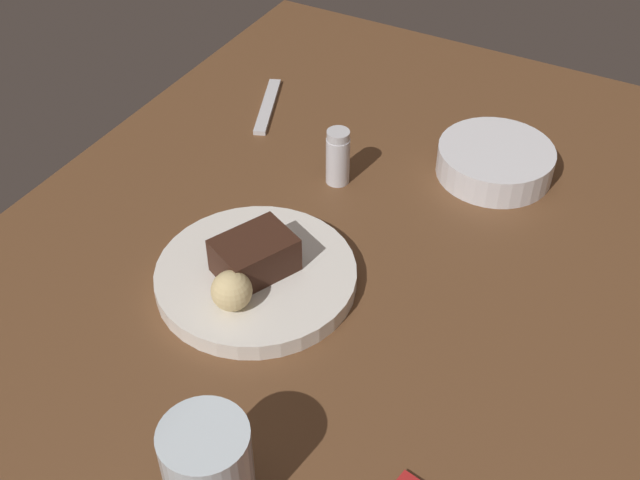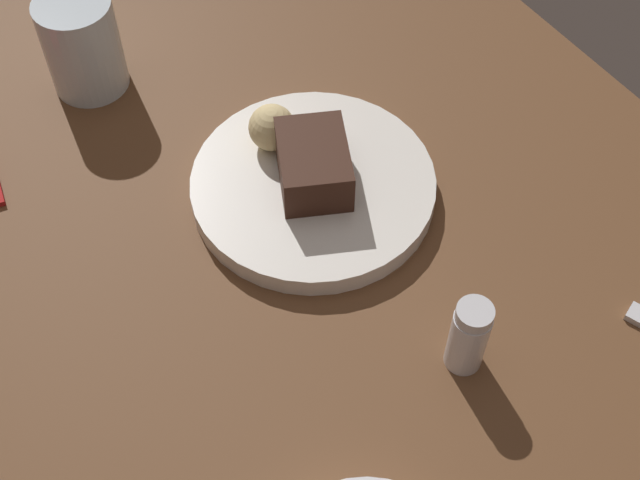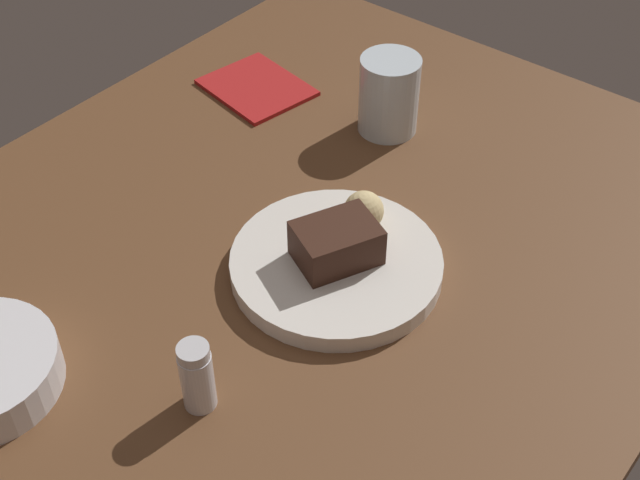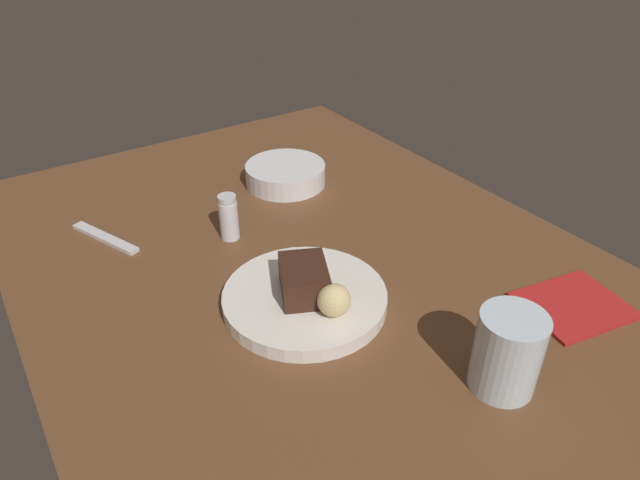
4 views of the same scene
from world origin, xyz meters
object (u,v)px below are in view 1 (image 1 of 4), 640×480
at_px(salt_shaker, 338,157).
at_px(dessert_spoon, 268,106).
at_px(chocolate_cake_slice, 255,255).
at_px(water_glass, 208,470).
at_px(bread_roll, 232,291).
at_px(side_bowl, 495,161).
at_px(dessert_plate, 256,277).

distance_m(salt_shaker, dessert_spoon, 0.21).
bearing_deg(chocolate_cake_slice, water_glass, -155.85).
bearing_deg(bread_roll, side_bowl, -22.27).
height_order(chocolate_cake_slice, bread_roll, same).
bearing_deg(salt_shaker, dessert_plate, -177.76).
relative_size(chocolate_cake_slice, salt_shaker, 1.09).
height_order(water_glass, side_bowl, water_glass).
xyz_separation_m(salt_shaker, water_glass, (-0.48, -0.12, 0.01)).
height_order(salt_shaker, dessert_spoon, salt_shaker).
bearing_deg(dessert_plate, bread_roll, -172.11).
distance_m(bread_roll, side_bowl, 0.43).
height_order(dessert_plate, salt_shaker, salt_shaker).
height_order(dessert_plate, side_bowl, side_bowl).
bearing_deg(chocolate_cake_slice, bread_roll, -171.86).
relative_size(dessert_plate, salt_shaker, 2.93).
bearing_deg(salt_shaker, water_glass, -165.46).
xyz_separation_m(water_glass, side_bowl, (0.60, -0.06, -0.03)).
bearing_deg(chocolate_cake_slice, dessert_plate, -145.98).
height_order(side_bowl, dessert_spoon, side_bowl).
bearing_deg(bread_roll, dessert_plate, 7.89).
relative_size(chocolate_cake_slice, side_bowl, 0.56).
height_order(dessert_plate, chocolate_cake_slice, chocolate_cake_slice).
height_order(dessert_plate, water_glass, water_glass).
bearing_deg(water_glass, bread_roll, 28.43).
bearing_deg(dessert_spoon, side_bowl, -111.04).
xyz_separation_m(side_bowl, dessert_spoon, (-0.01, 0.36, -0.02)).
relative_size(dessert_plate, chocolate_cake_slice, 2.68).
bearing_deg(side_bowl, salt_shaker, 123.17).
xyz_separation_m(bread_roll, side_bowl, (0.40, -0.16, -0.02)).
xyz_separation_m(chocolate_cake_slice, salt_shaker, (0.22, 0.01, -0.00)).
xyz_separation_m(bread_roll, water_glass, (-0.20, -0.11, 0.01)).
relative_size(bread_roll, salt_shaker, 0.57).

